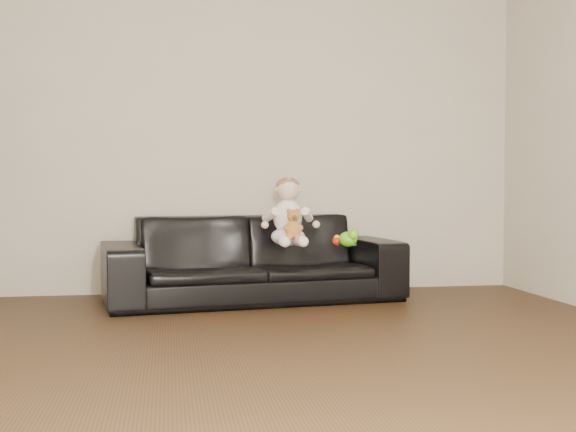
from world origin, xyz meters
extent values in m
plane|color=#3A2614|center=(0.00, 0.00, 0.00)|extent=(5.50, 5.50, 0.00)
plane|color=beige|center=(0.00, 2.75, 1.30)|extent=(5.00, 0.00, 5.00)
imported|color=black|center=(0.25, 2.25, 0.32)|extent=(2.27, 1.14, 0.64)
ellipsoid|color=white|center=(0.50, 2.15, 0.49)|extent=(0.26, 0.22, 0.14)
ellipsoid|color=white|center=(0.50, 2.16, 0.63)|extent=(0.22, 0.18, 0.26)
sphere|color=beige|center=(0.50, 2.15, 0.84)|extent=(0.17, 0.17, 0.17)
ellipsoid|color=#8C603F|center=(0.50, 2.16, 0.86)|extent=(0.18, 0.18, 0.12)
cylinder|color=white|center=(0.45, 1.98, 0.47)|extent=(0.08, 0.21, 0.08)
cylinder|color=white|center=(0.55, 1.98, 0.47)|extent=(0.08, 0.21, 0.08)
sphere|color=white|center=(0.44, 1.87, 0.47)|extent=(0.07, 0.07, 0.07)
sphere|color=white|center=(0.56, 1.87, 0.47)|extent=(0.07, 0.07, 0.07)
cylinder|color=white|center=(0.36, 2.10, 0.65)|extent=(0.07, 0.18, 0.12)
cylinder|color=white|center=(0.64, 2.10, 0.65)|extent=(0.07, 0.18, 0.12)
ellipsoid|color=#B97034|center=(0.51, 1.98, 0.55)|extent=(0.14, 0.13, 0.13)
sphere|color=#B97034|center=(0.51, 1.97, 0.65)|extent=(0.11, 0.11, 0.09)
sphere|color=#B97034|center=(0.48, 1.98, 0.68)|extent=(0.04, 0.04, 0.03)
sphere|color=#B97034|center=(0.54, 1.98, 0.68)|extent=(0.04, 0.04, 0.03)
sphere|color=#593819|center=(0.51, 1.93, 0.64)|extent=(0.04, 0.04, 0.03)
ellipsoid|color=#65D519|center=(0.91, 1.98, 0.47)|extent=(0.16, 0.18, 0.11)
sphere|color=red|center=(0.86, 2.10, 0.45)|extent=(0.09, 0.09, 0.07)
cylinder|color=#1A8FD4|center=(0.96, 2.09, 0.43)|extent=(0.13, 0.13, 0.01)
camera|label=1|loc=(-0.37, -3.10, 0.85)|focal=45.00mm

